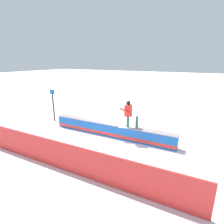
% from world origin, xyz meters
% --- Properties ---
extents(ground_plane, '(120.00, 120.00, 0.00)m').
position_xyz_m(ground_plane, '(0.00, 0.00, 0.00)').
color(ground_plane, white).
extents(grind_box, '(7.24, 0.67, 0.74)m').
position_xyz_m(grind_box, '(0.00, 0.00, 0.34)').
color(grind_box, blue).
rests_on(grind_box, ground_plane).
extents(snowboarder, '(1.40, 0.90, 1.42)m').
position_xyz_m(snowboarder, '(-1.14, 0.04, 1.51)').
color(snowboarder, silver).
rests_on(snowboarder, grind_box).
extents(safety_fence, '(10.16, 0.33, 1.17)m').
position_xyz_m(safety_fence, '(0.00, 3.72, 0.58)').
color(safety_fence, red).
rests_on(safety_fence, ground_plane).
extents(trail_marker, '(0.40, 0.10, 2.20)m').
position_xyz_m(trail_marker, '(4.77, -0.43, 1.17)').
color(trail_marker, '#262628').
rests_on(trail_marker, ground_plane).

